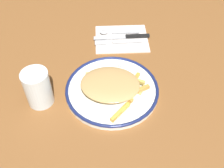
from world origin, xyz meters
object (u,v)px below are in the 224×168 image
object	(u,v)px
fork	(118,42)
spoon	(112,32)
napkin	(122,38)
water_glass	(38,88)
fries_heap	(112,85)
plate	(112,89)
knife	(127,37)

from	to	relation	value
fork	spoon	size ratio (longest dim) A/B	1.16
napkin	water_glass	distance (m)	0.39
fork	water_glass	world-z (taller)	water_glass
fries_heap	plate	bearing A→B (deg)	-9.80
water_glass	fries_heap	bearing A→B (deg)	-81.02
fork	water_glass	size ratio (longest dim) A/B	1.53
plate	water_glass	size ratio (longest dim) A/B	2.51
plate	napkin	xyz separation A→B (m)	(0.26, -0.03, -0.01)
knife	spoon	world-z (taller)	spoon
knife	water_glass	distance (m)	0.40
spoon	water_glass	size ratio (longest dim) A/B	1.32
knife	fork	bearing A→B (deg)	134.56
plate	water_glass	xyz separation A→B (m)	(-0.04, 0.21, 0.05)
fries_heap	napkin	distance (m)	0.27
napkin	fork	bearing A→B (deg)	157.19
plate	spoon	bearing A→B (deg)	0.76
napkin	knife	size ratio (longest dim) A/B	0.93
fork	spoon	xyz separation A→B (m)	(0.06, 0.02, 0.00)
plate	fries_heap	xyz separation A→B (m)	(-0.01, 0.00, 0.03)
spoon	fork	bearing A→B (deg)	-157.71
fries_heap	fork	bearing A→B (deg)	-4.78
plate	fork	distance (m)	0.23
fries_heap	knife	distance (m)	0.28
napkin	spoon	distance (m)	0.04
knife	fries_heap	bearing A→B (deg)	169.33
napkin	water_glass	bearing A→B (deg)	141.22
fries_heap	napkin	xyz separation A→B (m)	(0.27, -0.03, -0.04)
knife	spoon	bearing A→B (deg)	65.19
napkin	knife	world-z (taller)	knife
knife	spoon	size ratio (longest dim) A/B	1.38
plate	fork	world-z (taller)	plate
spoon	knife	bearing A→B (deg)	-114.81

